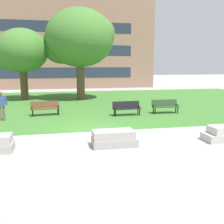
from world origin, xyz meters
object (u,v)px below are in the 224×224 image
object	(u,v)px
park_bench_far_left	(127,107)
concrete_block_left	(114,138)
person_bystander_near_lawn	(1,104)
park_bench_near_left	(45,107)
park_bench_near_right	(165,106)

from	to	relation	value
park_bench_far_left	concrete_block_left	bearing A→B (deg)	-109.39
park_bench_far_left	person_bystander_near_lawn	distance (m)	7.54
park_bench_far_left	person_bystander_near_lawn	xyz separation A→B (m)	(-7.53, -0.14, 0.44)
concrete_block_left	person_bystander_near_lawn	bearing A→B (deg)	131.96
park_bench_near_left	park_bench_near_right	distance (m)	7.92
park_bench_near_left	park_bench_far_left	size ratio (longest dim) A/B	1.02
concrete_block_left	park_bench_near_left	size ratio (longest dim) A/B	0.97
concrete_block_left	park_bench_near_left	distance (m)	7.79
concrete_block_left	park_bench_far_left	bearing A→B (deg)	70.61
concrete_block_left	park_bench_near_left	xyz separation A→B (m)	(-2.97, 7.20, 0.23)
person_bystander_near_lawn	park_bench_far_left	bearing A→B (deg)	1.05
concrete_block_left	park_bench_near_right	xyz separation A→B (m)	(4.90, 6.35, 0.23)
park_bench_near_right	park_bench_far_left	bearing A→B (deg)	-175.19
concrete_block_left	person_bystander_near_lawn	distance (m)	8.07
park_bench_far_left	person_bystander_near_lawn	world-z (taller)	person_bystander_near_lawn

